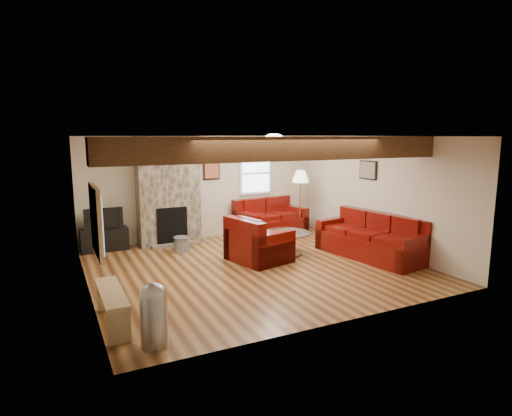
{
  "coord_description": "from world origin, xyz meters",
  "views": [
    {
      "loc": [
        -3.48,
        -7.17,
        2.52
      ],
      "look_at": [
        0.23,
        0.4,
        1.08
      ],
      "focal_mm": 30.0,
      "sensor_mm": 36.0,
      "label": 1
    }
  ],
  "objects_px": {
    "coffee_table": "(287,243)",
    "sofa_three": "(371,236)",
    "tv_cabinet": "(105,239)",
    "television": "(103,218)",
    "armchair_red": "(259,239)",
    "floor_lamp": "(301,180)",
    "loveseat": "(271,217)"
  },
  "relations": [
    {
      "from": "armchair_red",
      "to": "tv_cabinet",
      "type": "bearing_deg",
      "value": 37.29
    },
    {
      "from": "television",
      "to": "floor_lamp",
      "type": "height_order",
      "value": "floor_lamp"
    },
    {
      "from": "armchair_red",
      "to": "tv_cabinet",
      "type": "relative_size",
      "value": 1.12
    },
    {
      "from": "tv_cabinet",
      "to": "television",
      "type": "bearing_deg",
      "value": 0.0
    },
    {
      "from": "armchair_red",
      "to": "coffee_table",
      "type": "bearing_deg",
      "value": -92.48
    },
    {
      "from": "coffee_table",
      "to": "sofa_three",
      "type": "bearing_deg",
      "value": -32.2
    },
    {
      "from": "loveseat",
      "to": "television",
      "type": "relative_size",
      "value": 2.14
    },
    {
      "from": "armchair_red",
      "to": "floor_lamp",
      "type": "height_order",
      "value": "floor_lamp"
    },
    {
      "from": "armchair_red",
      "to": "tv_cabinet",
      "type": "xyz_separation_m",
      "value": [
        -2.72,
        2.19,
        -0.2
      ]
    },
    {
      "from": "coffee_table",
      "to": "television",
      "type": "bearing_deg",
      "value": 149.43
    },
    {
      "from": "tv_cabinet",
      "to": "sofa_three",
      "type": "bearing_deg",
      "value": -31.06
    },
    {
      "from": "coffee_table",
      "to": "armchair_red",
      "type": "bearing_deg",
      "value": -168.61
    },
    {
      "from": "tv_cabinet",
      "to": "coffee_table",
      "type": "bearing_deg",
      "value": -30.57
    },
    {
      "from": "armchair_red",
      "to": "coffee_table",
      "type": "relative_size",
      "value": 1.12
    },
    {
      "from": "coffee_table",
      "to": "television",
      "type": "height_order",
      "value": "television"
    },
    {
      "from": "coffee_table",
      "to": "floor_lamp",
      "type": "height_order",
      "value": "floor_lamp"
    },
    {
      "from": "sofa_three",
      "to": "loveseat",
      "type": "bearing_deg",
      "value": -169.53
    },
    {
      "from": "loveseat",
      "to": "armchair_red",
      "type": "bearing_deg",
      "value": -133.22
    },
    {
      "from": "armchair_red",
      "to": "tv_cabinet",
      "type": "distance_m",
      "value": 3.5
    },
    {
      "from": "armchair_red",
      "to": "coffee_table",
      "type": "height_order",
      "value": "armchair_red"
    },
    {
      "from": "sofa_three",
      "to": "floor_lamp",
      "type": "bearing_deg",
      "value": 178.32
    },
    {
      "from": "tv_cabinet",
      "to": "armchair_red",
      "type": "bearing_deg",
      "value": -38.85
    },
    {
      "from": "loveseat",
      "to": "tv_cabinet",
      "type": "xyz_separation_m",
      "value": [
        -3.99,
        0.3,
        -0.21
      ]
    },
    {
      "from": "sofa_three",
      "to": "coffee_table",
      "type": "xyz_separation_m",
      "value": [
        -1.47,
        0.93,
        -0.21
      ]
    },
    {
      "from": "sofa_three",
      "to": "loveseat",
      "type": "xyz_separation_m",
      "value": [
        -0.94,
        2.67,
        0.01
      ]
    },
    {
      "from": "coffee_table",
      "to": "tv_cabinet",
      "type": "relative_size",
      "value": 0.99
    },
    {
      "from": "coffee_table",
      "to": "tv_cabinet",
      "type": "bearing_deg",
      "value": 149.43
    },
    {
      "from": "armchair_red",
      "to": "television",
      "type": "bearing_deg",
      "value": 37.29
    },
    {
      "from": "loveseat",
      "to": "floor_lamp",
      "type": "height_order",
      "value": "floor_lamp"
    },
    {
      "from": "tv_cabinet",
      "to": "floor_lamp",
      "type": "height_order",
      "value": "floor_lamp"
    },
    {
      "from": "loveseat",
      "to": "floor_lamp",
      "type": "distance_m",
      "value": 1.21
    },
    {
      "from": "sofa_three",
      "to": "tv_cabinet",
      "type": "xyz_separation_m",
      "value": [
        -4.93,
        2.97,
        -0.2
      ]
    }
  ]
}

